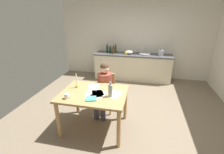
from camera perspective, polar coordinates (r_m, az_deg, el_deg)
name	(u,v)px	position (r m, az deg, el deg)	size (l,w,h in m)	color
ground_plane	(122,115)	(3.76, 3.70, -13.66)	(5.20, 5.20, 0.04)	#7A6B56
wall_back	(134,40)	(5.71, 8.14, 13.00)	(5.20, 0.12, 2.60)	silver
kitchen_counter	(132,67)	(5.56, 7.38, 3.79)	(2.61, 0.64, 0.90)	beige
dining_table	(94,98)	(3.04, -6.57, -7.59)	(1.23, 0.94, 0.79)	tan
chair_at_table	(106,90)	(3.71, -2.20, -4.76)	(0.42, 0.42, 0.89)	tan
person_seated	(104,86)	(3.50, -2.96, -3.20)	(0.34, 0.60, 1.19)	brown
coffee_mug	(67,96)	(2.86, -16.07, -6.66)	(0.12, 0.09, 0.09)	white
candlestick	(77,84)	(3.21, -12.67, -2.33)	(0.06, 0.06, 0.30)	gold
book_magazine	(91,99)	(2.77, -7.55, -7.80)	(0.18, 0.17, 0.02)	teal
paper_letter	(98,93)	(2.95, -5.16, -5.93)	(0.21, 0.30, 0.00)	white
paper_bill	(91,95)	(2.91, -7.67, -6.43)	(0.21, 0.30, 0.00)	white
paper_envelope	(94,88)	(3.18, -6.58, -3.84)	(0.21, 0.30, 0.00)	white
paper_receipt	(99,94)	(2.93, -4.79, -6.12)	(0.21, 0.30, 0.00)	white
paper_notice	(115,94)	(2.91, 1.05, -6.22)	(0.21, 0.30, 0.00)	white
wine_bottle_on_table	(110,90)	(2.78, -0.57, -4.87)	(0.08, 0.08, 0.28)	#8C999E
sink_unit	(145,54)	(5.42, 11.73, 8.22)	(0.36, 0.36, 0.24)	#B2B7BC
bottle_oil	(107,49)	(5.56, -1.75, 10.17)	(0.06, 0.06, 0.31)	black
bottle_vinegar	(110,50)	(5.52, -0.65, 9.83)	(0.07, 0.07, 0.25)	black
bottle_wine_red	(113,50)	(5.41, 0.51, 9.79)	(0.08, 0.08, 0.30)	#593319
bottle_sauce	(116,49)	(5.52, 1.28, 10.08)	(0.07, 0.07, 0.31)	#194C23
mixing_bowl	(129,52)	(5.45, 6.29, 9.04)	(0.28, 0.28, 0.12)	white
stovetop_kettle	(161,52)	(5.42, 17.28, 8.52)	(0.18, 0.18, 0.22)	#B7BABF
wine_glass_near_sink	(135,50)	(5.55, 8.34, 9.68)	(0.07, 0.07, 0.15)	silver
wine_glass_by_kettle	(132,50)	(5.56, 7.29, 9.75)	(0.07, 0.07, 0.15)	silver
wine_glass_back_left	(128,50)	(5.57, 6.01, 9.83)	(0.07, 0.07, 0.15)	silver
teacup_on_counter	(126,53)	(5.30, 4.99, 8.54)	(0.11, 0.07, 0.09)	#F2CC4C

